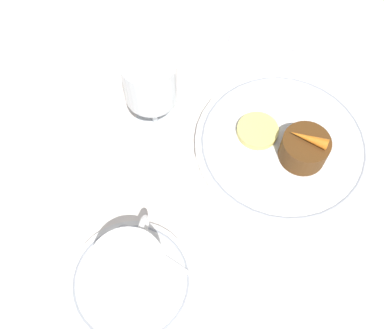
{
  "coord_description": "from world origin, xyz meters",
  "views": [
    {
      "loc": [
        -0.31,
        0.02,
        0.54
      ],
      "look_at": [
        -0.05,
        0.09,
        0.04
      ],
      "focal_mm": 42.0,
      "sensor_mm": 36.0,
      "label": 1
    }
  ],
  "objects_px": {
    "wine_glass": "(151,84)",
    "fork": "(269,44)",
    "dinner_plate": "(282,144)",
    "coffee_cup": "(130,271)",
    "dessert_cake": "(304,149)"
  },
  "relations": [
    {
      "from": "wine_glass",
      "to": "fork",
      "type": "xyz_separation_m",
      "value": [
        0.19,
        -0.13,
        -0.09
      ]
    },
    {
      "from": "wine_glass",
      "to": "fork",
      "type": "height_order",
      "value": "wine_glass"
    },
    {
      "from": "dinner_plate",
      "to": "coffee_cup",
      "type": "relative_size",
      "value": 2.2
    },
    {
      "from": "dinner_plate",
      "to": "dessert_cake",
      "type": "relative_size",
      "value": 3.83
    },
    {
      "from": "dinner_plate",
      "to": "coffee_cup",
      "type": "height_order",
      "value": "coffee_cup"
    },
    {
      "from": "wine_glass",
      "to": "dessert_cake",
      "type": "distance_m",
      "value": 0.22
    },
    {
      "from": "fork",
      "to": "dinner_plate",
      "type": "bearing_deg",
      "value": -165.25
    },
    {
      "from": "coffee_cup",
      "to": "fork",
      "type": "distance_m",
      "value": 0.43
    },
    {
      "from": "coffee_cup",
      "to": "dessert_cake",
      "type": "height_order",
      "value": "coffee_cup"
    },
    {
      "from": "wine_glass",
      "to": "fork",
      "type": "bearing_deg",
      "value": -35.9
    },
    {
      "from": "wine_glass",
      "to": "fork",
      "type": "relative_size",
      "value": 0.75
    },
    {
      "from": "wine_glass",
      "to": "fork",
      "type": "distance_m",
      "value": 0.25
    },
    {
      "from": "fork",
      "to": "dessert_cake",
      "type": "xyz_separation_m",
      "value": [
        -0.2,
        -0.08,
        0.03
      ]
    },
    {
      "from": "wine_glass",
      "to": "dessert_cake",
      "type": "relative_size",
      "value": 2.02
    },
    {
      "from": "dinner_plate",
      "to": "coffee_cup",
      "type": "distance_m",
      "value": 0.27
    }
  ]
}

